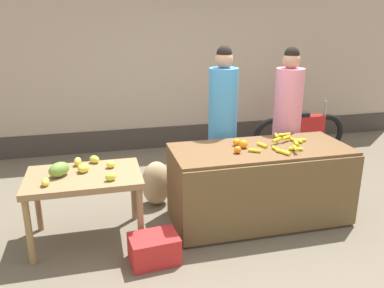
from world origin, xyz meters
The scene contains 12 objects.
ground_plane centered at (0.00, 0.00, 0.00)m, with size 24.00×24.00×0.00m, color #665B4C.
market_wall_back centered at (0.00, 2.87, 1.43)m, with size 8.77×0.23×2.91m.
fruit_stall_counter centered at (0.42, -0.01, 0.42)m, with size 1.90×0.84×0.84m.
side_table_wooden centered at (-1.42, 0.00, 0.62)m, with size 1.10×0.73×0.71m.
banana_bunch_pile centered at (0.68, 0.00, 0.86)m, with size 0.76×0.67×0.07m.
orange_pile centered at (0.19, 0.02, 0.88)m, with size 0.20×0.31×0.09m.
mango_papaya_pile centered at (-1.51, 0.04, 0.76)m, with size 0.70×0.63×0.14m.
vendor_woman_blue_shirt centered at (0.20, 0.66, 0.94)m, with size 0.34×0.34×1.86m.
vendor_woman_pink_shirt centered at (1.03, 0.62, 0.92)m, with size 0.34×0.34×1.83m.
parked_motorcycle centered at (1.92, 1.85, 0.40)m, with size 1.60×0.18×0.88m.
produce_crate centered at (-0.83, -0.54, 0.13)m, with size 0.44×0.32×0.26m, color red.
produce_sack centered at (-0.62, 0.62, 0.27)m, with size 0.36×0.30×0.54m, color tan.
Camera 1 is at (-1.26, -3.68, 2.17)m, focal length 36.87 mm.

